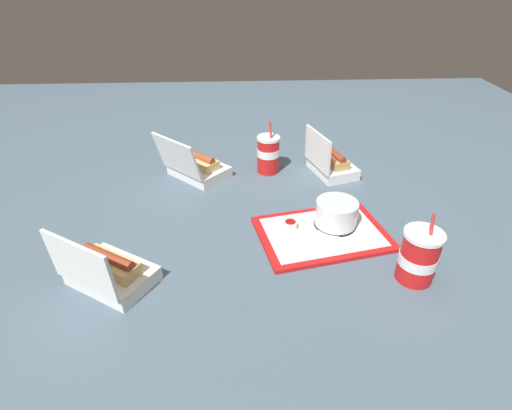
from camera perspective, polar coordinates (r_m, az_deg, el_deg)
The scene contains 11 objects.
ground_plane at distance 1.26m, azimuth -0.42°, elevation -1.88°, with size 3.20×3.20×0.00m, color #4C6070.
food_tray at distance 1.20m, azimuth 9.43°, elevation -4.04°, with size 0.42×0.33×0.01m.
cake_container at distance 1.21m, azimuth 11.38°, elevation -1.30°, with size 0.13×0.13×0.08m.
ketchup_cup at distance 1.19m, azimuth 4.92°, elevation -2.83°, with size 0.04×0.04×0.02m.
napkin_stack at distance 1.15m, azimuth 9.55°, elevation -5.09°, with size 0.10×0.10×0.00m, color white.
plastic_fork at distance 1.23m, azimuth 5.16°, elevation -2.01°, with size 0.11×0.01×0.01m, color white.
clamshell_hotdog_front at distance 1.53m, azimuth 10.67°, elevation 5.87°, with size 0.19×0.21×0.17m.
clamshell_hotdog_left at distance 1.07m, azimuth -20.34°, elevation -8.85°, with size 0.25×0.24×0.18m.
clamshell_hotdog_corner at distance 1.50m, azimuth -8.49°, elevation 5.49°, with size 0.28×0.28×0.18m.
soda_cup_front at distance 1.08m, azimuth 22.21°, elevation -6.81°, with size 0.10×0.10×0.20m.
soda_cup_right at distance 1.50m, azimuth 1.76°, elevation 7.32°, with size 0.09×0.09×0.20m.
Camera 1 is at (-0.04, -1.04, 0.71)m, focal length 28.00 mm.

